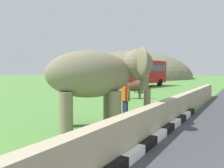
{
  "coord_description": "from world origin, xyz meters",
  "views": [
    {
      "loc": [
        -3.59,
        1.53,
        2.07
      ],
      "look_at": [
        3.41,
        5.74,
        1.6
      ],
      "focal_mm": 35.4,
      "sensor_mm": 36.0,
      "label": 1
    }
  ],
  "objects_px": {
    "person_handler": "(125,98)",
    "cow_mid": "(138,84)",
    "cow_near": "(134,87)",
    "elephant": "(99,75)",
    "bus_red": "(141,71)"
  },
  "relations": [
    {
      "from": "bus_red",
      "to": "cow_near",
      "type": "xyz_separation_m",
      "value": [
        -12.14,
        -4.7,
        -1.21
      ]
    },
    {
      "from": "elephant",
      "to": "bus_red",
      "type": "relative_size",
      "value": 0.43
    },
    {
      "from": "person_handler",
      "to": "cow_near",
      "type": "height_order",
      "value": "person_handler"
    },
    {
      "from": "elephant",
      "to": "bus_red",
      "type": "bearing_deg",
      "value": 19.41
    },
    {
      "from": "cow_near",
      "to": "cow_mid",
      "type": "relative_size",
      "value": 1.08
    },
    {
      "from": "bus_red",
      "to": "person_handler",
      "type": "bearing_deg",
      "value": -158.48
    },
    {
      "from": "person_handler",
      "to": "cow_mid",
      "type": "bearing_deg",
      "value": 21.57
    },
    {
      "from": "elephant",
      "to": "person_handler",
      "type": "distance_m",
      "value": 1.98
    },
    {
      "from": "bus_red",
      "to": "cow_near",
      "type": "height_order",
      "value": "bus_red"
    },
    {
      "from": "elephant",
      "to": "person_handler",
      "type": "xyz_separation_m",
      "value": [
        1.7,
        -0.19,
        -1.0
      ]
    },
    {
      "from": "person_handler",
      "to": "cow_near",
      "type": "xyz_separation_m",
      "value": [
        6.72,
        2.73,
        -0.06
      ]
    },
    {
      "from": "bus_red",
      "to": "cow_mid",
      "type": "relative_size",
      "value": 5.27
    },
    {
      "from": "elephant",
      "to": "cow_mid",
      "type": "height_order",
      "value": "elephant"
    },
    {
      "from": "cow_near",
      "to": "cow_mid",
      "type": "distance_m",
      "value": 4.61
    },
    {
      "from": "cow_near",
      "to": "cow_mid",
      "type": "xyz_separation_m",
      "value": [
        4.32,
        1.63,
        0.0
      ]
    }
  ]
}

